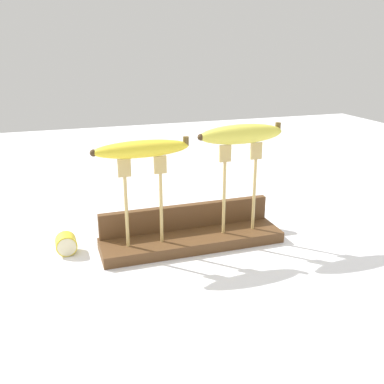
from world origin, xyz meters
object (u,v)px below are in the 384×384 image
at_px(banana_raised_left, 142,149).
at_px(banana_raised_right, 242,134).
at_px(fork_stand_left, 143,193).
at_px(fork_stand_right, 240,180).
at_px(banana_chunk_near, 66,244).

distance_m(banana_raised_left, banana_raised_right, 0.21).
distance_m(fork_stand_left, fork_stand_right, 0.21).
bearing_deg(banana_raised_left, fork_stand_right, 0.00).
height_order(fork_stand_left, fork_stand_right, fork_stand_right).
height_order(banana_raised_left, banana_raised_right, banana_raised_right).
bearing_deg(fork_stand_left, fork_stand_right, -0.00).
distance_m(fork_stand_right, banana_raised_right, 0.10).
height_order(fork_stand_right, banana_chunk_near, fork_stand_right).
bearing_deg(fork_stand_right, fork_stand_left, 180.00).
height_order(fork_stand_right, banana_raised_right, banana_raised_right).
relative_size(fork_stand_left, banana_raised_right, 0.96).
xyz_separation_m(fork_stand_right, banana_chunk_near, (-0.37, 0.06, -0.12)).
relative_size(fork_stand_right, banana_chunk_near, 4.47).
distance_m(fork_stand_left, banana_raised_left, 0.09).
bearing_deg(banana_chunk_near, fork_stand_left, -19.55).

